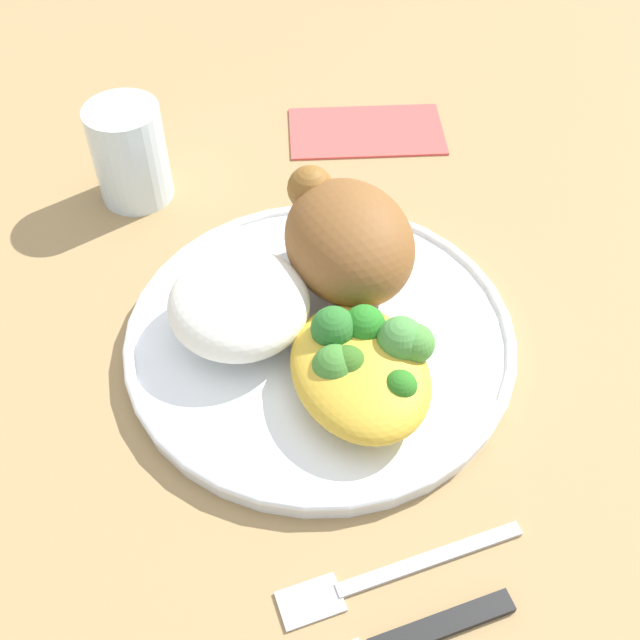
{
  "coord_description": "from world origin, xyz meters",
  "views": [
    {
      "loc": [
        -0.32,
        0.11,
        0.41
      ],
      "look_at": [
        0.0,
        0.0,
        0.03
      ],
      "focal_mm": 43.6,
      "sensor_mm": 36.0,
      "label": 1
    }
  ],
  "objects_px": {
    "plate": "(320,337)",
    "napkin": "(366,130)",
    "fork": "(388,573)",
    "rice_pile": "(239,304)",
    "water_glass": "(130,154)",
    "roasted_chicken": "(347,239)",
    "mac_cheese_with_broccoli": "(362,363)"
  },
  "relations": [
    {
      "from": "mac_cheese_with_broccoli",
      "to": "water_glass",
      "type": "distance_m",
      "value": 0.27
    },
    {
      "from": "fork",
      "to": "napkin",
      "type": "height_order",
      "value": "fork"
    },
    {
      "from": "plate",
      "to": "water_glass",
      "type": "xyz_separation_m",
      "value": [
        0.2,
        0.09,
        0.03
      ]
    },
    {
      "from": "rice_pile",
      "to": "mac_cheese_with_broccoli",
      "type": "xyz_separation_m",
      "value": [
        -0.07,
        -0.06,
        -0.0
      ]
    },
    {
      "from": "rice_pile",
      "to": "mac_cheese_with_broccoli",
      "type": "relative_size",
      "value": 0.86
    },
    {
      "from": "napkin",
      "to": "roasted_chicken",
      "type": "bearing_deg",
      "value": 154.86
    },
    {
      "from": "rice_pile",
      "to": "water_glass",
      "type": "relative_size",
      "value": 1.17
    },
    {
      "from": "mac_cheese_with_broccoli",
      "to": "napkin",
      "type": "relative_size",
      "value": 0.8
    },
    {
      "from": "fork",
      "to": "napkin",
      "type": "distance_m",
      "value": 0.41
    },
    {
      "from": "plate",
      "to": "roasted_chicken",
      "type": "height_order",
      "value": "roasted_chicken"
    },
    {
      "from": "plate",
      "to": "fork",
      "type": "xyz_separation_m",
      "value": [
        -0.17,
        0.02,
        -0.01
      ]
    },
    {
      "from": "plate",
      "to": "rice_pile",
      "type": "xyz_separation_m",
      "value": [
        0.02,
        0.05,
        0.03
      ]
    },
    {
      "from": "mac_cheese_with_broccoli",
      "to": "water_glass",
      "type": "xyz_separation_m",
      "value": [
        0.25,
        0.1,
        0.01
      ]
    },
    {
      "from": "roasted_chicken",
      "to": "fork",
      "type": "xyz_separation_m",
      "value": [
        -0.21,
        0.05,
        -0.05
      ]
    },
    {
      "from": "plate",
      "to": "napkin",
      "type": "bearing_deg",
      "value": -27.97
    },
    {
      "from": "fork",
      "to": "water_glass",
      "type": "distance_m",
      "value": 0.37
    },
    {
      "from": "rice_pile",
      "to": "fork",
      "type": "relative_size",
      "value": 0.66
    },
    {
      "from": "mac_cheese_with_broccoli",
      "to": "rice_pile",
      "type": "bearing_deg",
      "value": 40.65
    },
    {
      "from": "roasted_chicken",
      "to": "mac_cheese_with_broccoli",
      "type": "height_order",
      "value": "roasted_chicken"
    },
    {
      "from": "rice_pile",
      "to": "mac_cheese_with_broccoli",
      "type": "height_order",
      "value": "same"
    },
    {
      "from": "mac_cheese_with_broccoli",
      "to": "fork",
      "type": "xyz_separation_m",
      "value": [
        -0.12,
        0.03,
        -0.03
      ]
    },
    {
      "from": "mac_cheese_with_broccoli",
      "to": "napkin",
      "type": "bearing_deg",
      "value": -21.49
    },
    {
      "from": "napkin",
      "to": "water_glass",
      "type": "bearing_deg",
      "value": 95.77
    },
    {
      "from": "plate",
      "to": "fork",
      "type": "height_order",
      "value": "plate"
    },
    {
      "from": "roasted_chicken",
      "to": "water_glass",
      "type": "xyz_separation_m",
      "value": [
        0.16,
        0.12,
        -0.01
      ]
    },
    {
      "from": "rice_pile",
      "to": "mac_cheese_with_broccoli",
      "type": "distance_m",
      "value": 0.09
    },
    {
      "from": "plate",
      "to": "rice_pile",
      "type": "bearing_deg",
      "value": 67.99
    },
    {
      "from": "roasted_chicken",
      "to": "rice_pile",
      "type": "xyz_separation_m",
      "value": [
        -0.02,
        0.08,
        -0.01
      ]
    },
    {
      "from": "roasted_chicken",
      "to": "fork",
      "type": "distance_m",
      "value": 0.22
    },
    {
      "from": "water_glass",
      "to": "rice_pile",
      "type": "bearing_deg",
      "value": -166.92
    },
    {
      "from": "mac_cheese_with_broccoli",
      "to": "fork",
      "type": "height_order",
      "value": "mac_cheese_with_broccoli"
    },
    {
      "from": "water_glass",
      "to": "napkin",
      "type": "height_order",
      "value": "water_glass"
    }
  ]
}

